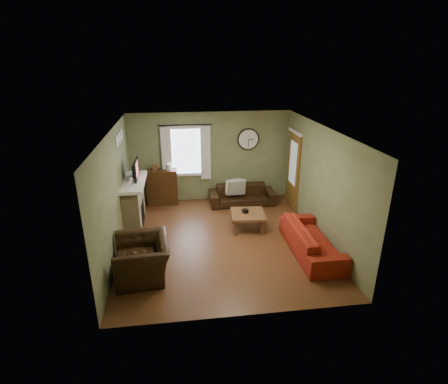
{
  "coord_description": "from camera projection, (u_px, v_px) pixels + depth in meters",
  "views": [
    {
      "loc": [
        -0.93,
        -7.19,
        4.03
      ],
      "look_at": [
        0.1,
        0.4,
        1.05
      ],
      "focal_mm": 28.0,
      "sensor_mm": 36.0,
      "label": 1
    }
  ],
  "objects": [
    {
      "name": "tissue_box",
      "position": [
        245.0,
        214.0,
        8.62
      ],
      "size": [
        0.16,
        0.16,
        0.09
      ],
      "primitive_type": "cube",
      "rotation": [
        0.0,
        0.0,
        0.43
      ],
      "color": "black",
      "rests_on": "coffee_table"
    },
    {
      "name": "wall_clock",
      "position": [
        248.0,
        139.0,
        10.05
      ],
      "size": [
        0.64,
        0.06,
        0.64
      ],
      "primitive_type": null,
      "color": "white",
      "rests_on": "wall_back"
    },
    {
      "name": "armchair",
      "position": [
        142.0,
        259.0,
        6.75
      ],
      "size": [
        1.13,
        1.26,
        0.76
      ],
      "primitive_type": "imported",
      "rotation": [
        0.0,
        0.0,
        -1.47
      ],
      "color": "black",
      "rests_on": "floor"
    },
    {
      "name": "window_pane",
      "position": [
        186.0,
        151.0,
        9.97
      ],
      "size": [
        1.0,
        0.02,
        1.3
      ],
      "primitive_type": null,
      "color": "silver",
      "rests_on": "wall_back"
    },
    {
      "name": "mantel",
      "position": [
        133.0,
        182.0,
        8.6
      ],
      "size": [
        0.58,
        1.6,
        0.08
      ],
      "primitive_type": "cube",
      "color": "white",
      "rests_on": "fireplace"
    },
    {
      "name": "wall_right",
      "position": [
        321.0,
        183.0,
        8.03
      ],
      "size": [
        0.0,
        5.2,
        2.6
      ],
      "primitive_type": "cube",
      "color": "#6B744B",
      "rests_on": "ground"
    },
    {
      "name": "sofa_red",
      "position": [
        312.0,
        239.0,
        7.6
      ],
      "size": [
        0.83,
        2.12,
        0.62
      ],
      "primitive_type": "imported",
      "rotation": [
        0.0,
        0.0,
        1.57
      ],
      "color": "maroon",
      "rests_on": "floor"
    },
    {
      "name": "curtain_left",
      "position": [
        167.0,
        155.0,
        9.82
      ],
      "size": [
        0.28,
        0.04,
        1.55
      ],
      "primitive_type": "cube",
      "color": "silver",
      "rests_on": "wall_back"
    },
    {
      "name": "curtain_rod",
      "position": [
        185.0,
        125.0,
        9.59
      ],
      "size": [
        0.03,
        0.03,
        1.5
      ],
      "primitive_type": "cylinder",
      "color": "black",
      "rests_on": "wall_back"
    },
    {
      "name": "fireplace",
      "position": [
        134.0,
        204.0,
        8.81
      ],
      "size": [
        0.4,
        1.4,
        1.1
      ],
      "primitive_type": "cube",
      "color": "tan",
      "rests_on": "floor"
    },
    {
      "name": "book",
      "position": [
        164.0,
        172.0,
        9.96
      ],
      "size": [
        0.27,
        0.3,
        0.02
      ],
      "primitive_type": "imported",
      "rotation": [
        0.0,
        0.0,
        0.44
      ],
      "color": "brown",
      "rests_on": "bookshelf"
    },
    {
      "name": "firebox",
      "position": [
        142.0,
        213.0,
        8.93
      ],
      "size": [
        0.04,
        0.6,
        0.55
      ],
      "primitive_type": "cube",
      "color": "black",
      "rests_on": "fireplace"
    },
    {
      "name": "tv",
      "position": [
        133.0,
        172.0,
        8.67
      ],
      "size": [
        0.08,
        0.6,
        0.35
      ],
      "primitive_type": "imported",
      "rotation": [
        0.0,
        0.0,
        1.57
      ],
      "color": "black",
      "rests_on": "mantel"
    },
    {
      "name": "wall_front",
      "position": [
        244.0,
        247.0,
        5.34
      ],
      "size": [
        4.6,
        0.0,
        2.6
      ],
      "primitive_type": "cube",
      "color": "#6B744B",
      "rests_on": "ground"
    },
    {
      "name": "wall_left",
      "position": [
        115.0,
        193.0,
        7.46
      ],
      "size": [
        0.0,
        5.2,
        2.6
      ],
      "primitive_type": "cube",
      "color": "#6B744B",
      "rests_on": "ground"
    },
    {
      "name": "curtain_right",
      "position": [
        206.0,
        153.0,
        9.96
      ],
      "size": [
        0.28,
        0.04,
        1.55
      ],
      "primitive_type": "cube",
      "color": "silver",
      "rests_on": "wall_back"
    },
    {
      "name": "tv_screen",
      "position": [
        137.0,
        170.0,
        8.66
      ],
      "size": [
        0.02,
        0.62,
        0.36
      ],
      "primitive_type": "cube",
      "color": "#994C3F",
      "rests_on": "mantel"
    },
    {
      "name": "bookshelf",
      "position": [
        162.0,
        187.0,
        10.06
      ],
      "size": [
        0.86,
        0.37,
        1.03
      ],
      "primitive_type": null,
      "color": "#37200D",
      "rests_on": "floor"
    },
    {
      "name": "door",
      "position": [
        293.0,
        170.0,
        9.83
      ],
      "size": [
        0.05,
        0.9,
        2.1
      ],
      "primitive_type": "cube",
      "color": "brown",
      "rests_on": "floor"
    },
    {
      "name": "floor",
      "position": [
        222.0,
        240.0,
        8.21
      ],
      "size": [
        4.6,
        5.2,
        0.0
      ],
      "primitive_type": "cube",
      "color": "#58321A",
      "rests_on": "ground"
    },
    {
      "name": "medallion_mid",
      "position": [
        119.0,
        138.0,
        8.18
      ],
      "size": [
        0.28,
        0.28,
        0.03
      ],
      "primitive_type": "cylinder",
      "color": "white",
      "rests_on": "wall_left"
    },
    {
      "name": "medallion_right",
      "position": [
        121.0,
        135.0,
        8.5
      ],
      "size": [
        0.28,
        0.28,
        0.03
      ],
      "primitive_type": "cylinder",
      "color": "white",
      "rests_on": "wall_left"
    },
    {
      "name": "ceiling",
      "position": [
        222.0,
        130.0,
        7.27
      ],
      "size": [
        4.6,
        5.2,
        0.0
      ],
      "primitive_type": "cube",
      "color": "white",
      "rests_on": "ground"
    },
    {
      "name": "pillow_right",
      "position": [
        237.0,
        187.0,
        9.95
      ],
      "size": [
        0.45,
        0.16,
        0.44
      ],
      "primitive_type": "cube",
      "rotation": [
        0.0,
        0.0,
        0.06
      ],
      "color": "#929A8F",
      "rests_on": "sofa_brown"
    },
    {
      "name": "wine_glass_b",
      "position": [
        131.0,
        182.0,
        8.17
      ],
      "size": [
        0.07,
        0.07,
        0.2
      ],
      "primitive_type": null,
      "color": "white",
      "rests_on": "mantel"
    },
    {
      "name": "pillow_left",
      "position": [
        234.0,
        187.0,
        9.98
      ],
      "size": [
        0.46,
        0.26,
        0.44
      ],
      "primitive_type": "cube",
      "rotation": [
        0.0,
        0.0,
        0.3
      ],
      "color": "#929A8F",
      "rests_on": "sofa_brown"
    },
    {
      "name": "sofa_brown",
      "position": [
        242.0,
        195.0,
        10.15
      ],
      "size": [
        1.88,
        0.74,
        0.55
      ],
      "primitive_type": "imported",
      "color": "black",
      "rests_on": "floor"
    },
    {
      "name": "wine_glass_a",
      "position": [
        131.0,
        185.0,
        8.04
      ],
      "size": [
        0.06,
        0.06,
        0.18
      ],
      "primitive_type": null,
      "color": "white",
      "rests_on": "mantel"
    },
    {
      "name": "coffee_table",
      "position": [
        248.0,
        221.0,
        8.67
      ],
      "size": [
        0.87,
        0.87,
        0.43
      ],
      "primitive_type": null,
      "rotation": [
        0.0,
        0.0,
        -0.09
      ],
      "color": "brown",
      "rests_on": "floor"
    },
    {
      "name": "medallion_left",
      "position": [
        117.0,
        141.0,
        7.85
      ],
      "size": [
        0.28,
        0.28,
        0.03
      ],
      "primitive_type": "cylinder",
      "color": "white",
      "rests_on": "wall_left"
    },
    {
      "name": "wall_back",
      "position": [
        210.0,
        157.0,
        10.14
      ],
      "size": [
        4.6,
        0.0,
        2.6
      ],
      "primitive_type": "cube",
      "color": "#6B744B",
      "rests_on": "ground"
    }
  ]
}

